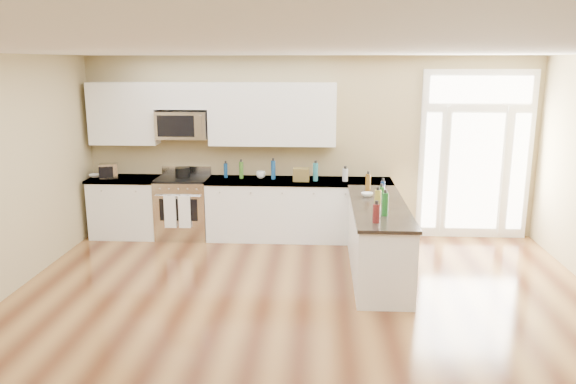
{
  "coord_description": "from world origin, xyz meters",
  "views": [
    {
      "loc": [
        0.17,
        -4.72,
        2.71
      ],
      "look_at": [
        -0.22,
        2.0,
        1.14
      ],
      "focal_mm": 35.0,
      "sensor_mm": 36.0,
      "label": 1
    }
  ],
  "objects_px": {
    "toaster_oven": "(109,171)",
    "stockpot": "(183,172)",
    "kitchen_range": "(184,207)",
    "peninsula_cabinet": "(378,242)"
  },
  "relations": [
    {
      "from": "toaster_oven",
      "to": "stockpot",
      "type": "bearing_deg",
      "value": -12.24
    },
    {
      "from": "kitchen_range",
      "to": "toaster_oven",
      "type": "height_order",
      "value": "toaster_oven"
    },
    {
      "from": "peninsula_cabinet",
      "to": "stockpot",
      "type": "distance_m",
      "value": 3.3
    },
    {
      "from": "stockpot",
      "to": "toaster_oven",
      "type": "height_order",
      "value": "toaster_oven"
    },
    {
      "from": "toaster_oven",
      "to": "kitchen_range",
      "type": "bearing_deg",
      "value": -13.55
    },
    {
      "from": "stockpot",
      "to": "toaster_oven",
      "type": "distance_m",
      "value": 1.14
    },
    {
      "from": "kitchen_range",
      "to": "stockpot",
      "type": "height_order",
      "value": "stockpot"
    },
    {
      "from": "kitchen_range",
      "to": "stockpot",
      "type": "bearing_deg",
      "value": 88.26
    },
    {
      "from": "stockpot",
      "to": "kitchen_range",
      "type": "bearing_deg",
      "value": -91.74
    },
    {
      "from": "kitchen_range",
      "to": "toaster_oven",
      "type": "xyz_separation_m",
      "value": [
        -1.14,
        -0.05,
        0.58
      ]
    }
  ]
}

